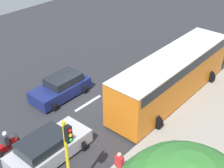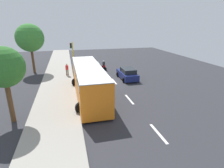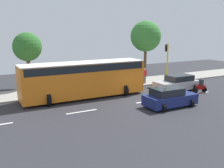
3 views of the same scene
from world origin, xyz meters
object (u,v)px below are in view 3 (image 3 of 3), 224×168
Objects in this scene: car_dark_blue at (169,98)px; motorcycle at (200,86)px; pedestrian_near_signal at (145,75)px; traffic_light_corner at (167,58)px; city_bus at (84,77)px; street_tree_north at (27,47)px; street_tree_center at (146,36)px; car_silver at (177,83)px.

motorcycle is (2.05, -5.56, -0.07)m from car_dark_blue.
pedestrian_near_signal is 3.06m from traffic_light_corner.
motorcycle is 6.21m from pedestrian_near_signal.
pedestrian_near_signal is 0.38× the size of traffic_light_corner.
city_bus is 1.93× the size of street_tree_north.
car_dark_blue is 7.58m from city_bus.
street_tree_center is at bearing -59.13° from city_bus.
city_bus is at bearing 96.12° from traffic_light_corner.
car_silver is 9.92m from street_tree_center.
car_dark_blue is at bearing -145.10° from street_tree_north.
motorcycle is 0.22× the size of street_tree_center.
car_dark_blue is 14.87m from street_tree_center.
street_tree_north reaches higher than pedestrian_near_signal.
street_tree_center is (8.61, -2.22, 4.40)m from car_silver.
street_tree_center is (10.52, -1.06, 4.47)m from motorcycle.
pedestrian_near_signal is at bearing -110.16° from street_tree_north.
motorcycle is 17.48m from street_tree_north.
motorcycle is at bearing -178.09° from traffic_light_corner.
motorcycle is 0.91× the size of pedestrian_near_signal.
car_silver is 2.24m from motorcycle.
pedestrian_near_signal is (3.80, 1.24, 0.35)m from car_silver.
pedestrian_near_signal is at bearing -75.76° from city_bus.
motorcycle is (-3.69, -10.37, -1.20)m from city_bus.
motorcycle reaches higher than car_silver.
motorcycle is (-1.91, -1.16, -0.07)m from car_silver.
car_dark_blue is 2.74× the size of motorcycle.
car_dark_blue is at bearing 152.27° from street_tree_center.
car_dark_blue is 0.73× the size of street_tree_north.
car_silver is 4.02m from pedestrian_near_signal.
car_silver is at bearing 31.28° from motorcycle.
traffic_light_corner reaches higher than city_bus.
car_silver is 2.67× the size of pedestrian_near_signal.
city_bus is 11.08m from motorcycle.
city_bus is at bearing -150.39° from street_tree_north.
traffic_light_corner reaches higher than car_dark_blue.
city_bus is at bearing 79.06° from car_silver.
street_tree_north is at bearing 92.21° from street_tree_center.
city_bus reaches higher than motorcycle.
motorcycle is 0.34× the size of traffic_light_corner.
street_tree_center reaches higher than car_dark_blue.
street_tree_north reaches higher than car_silver.
car_dark_blue is 0.59× the size of street_tree_center.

